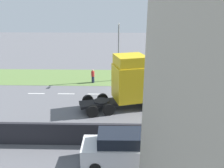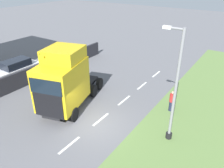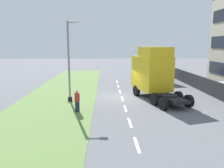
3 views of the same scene
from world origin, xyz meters
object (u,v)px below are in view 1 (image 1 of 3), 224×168
object	(u,v)px
lamp_post	(119,56)
pedestrian	(93,76)
parked_car	(122,148)
lorry_cab	(133,82)

from	to	relation	value
lamp_post	pedestrian	world-z (taller)	lamp_post
parked_car	pedestrian	size ratio (longest dim) A/B	2.80
parked_car	pedestrian	world-z (taller)	parked_car
lorry_cab	lamp_post	world-z (taller)	lamp_post
lamp_post	pedestrian	distance (m)	3.99
lorry_cab	parked_car	size ratio (longest dim) A/B	1.57
lorry_cab	parked_car	world-z (taller)	lorry_cab
parked_car	lamp_post	xyz separation A→B (m)	(-15.44, -0.13, 2.17)
lorry_cab	pedestrian	distance (m)	8.08
lorry_cab	parked_car	bearing A→B (deg)	-24.31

